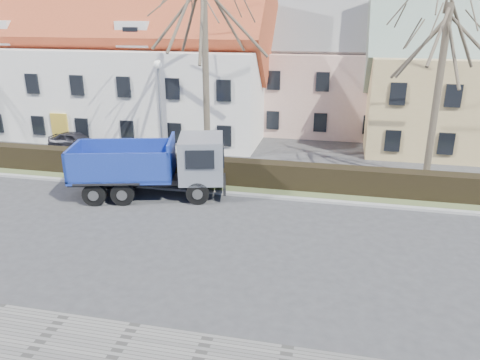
% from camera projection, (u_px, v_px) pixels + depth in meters
% --- Properties ---
extents(ground, '(120.00, 120.00, 0.00)m').
position_uv_depth(ground, '(197.00, 235.00, 19.11)').
color(ground, '#363638').
extents(curb_far, '(80.00, 0.30, 0.12)m').
position_uv_depth(curb_far, '(225.00, 193.00, 23.31)').
color(curb_far, '#9B9B99').
rests_on(curb_far, ground).
extents(grass_strip, '(80.00, 3.00, 0.10)m').
position_uv_depth(grass_strip, '(232.00, 182.00, 24.78)').
color(grass_strip, '#4E5D34').
rests_on(grass_strip, ground).
extents(hedge, '(60.00, 0.90, 1.30)m').
position_uv_depth(hedge, '(231.00, 173.00, 24.39)').
color(hedge, black).
rests_on(hedge, ground).
extents(building_white, '(26.80, 10.80, 9.50)m').
position_uv_depth(building_white, '(92.00, 66.00, 34.80)').
color(building_white, white).
rests_on(building_white, ground).
extents(building_pink, '(10.80, 8.80, 8.00)m').
position_uv_depth(building_pink, '(325.00, 76.00, 35.29)').
color(building_pink, beige).
rests_on(building_pink, ground).
extents(tree_1, '(9.20, 9.20, 12.65)m').
position_uv_depth(tree_1, '(205.00, 56.00, 25.16)').
color(tree_1, '#4F4537').
rests_on(tree_1, ground).
extents(tree_2, '(8.00, 8.00, 11.00)m').
position_uv_depth(tree_2, '(440.00, 78.00, 23.01)').
color(tree_2, '#4F4537').
rests_on(tree_2, ground).
extents(dump_truck, '(8.14, 4.68, 3.07)m').
position_uv_depth(dump_truck, '(144.00, 166.00, 22.64)').
color(dump_truck, navy).
rests_on(dump_truck, ground).
extents(streetlight, '(0.49, 0.49, 6.30)m').
position_uv_depth(streetlight, '(161.00, 118.00, 25.30)').
color(streetlight, '#929498').
rests_on(streetlight, ground).
extents(cart_frame, '(0.90, 0.70, 0.73)m').
position_uv_depth(cart_frame, '(87.00, 180.00, 24.15)').
color(cart_frame, silver).
rests_on(cart_frame, ground).
extents(parked_car_a, '(3.60, 1.68, 1.19)m').
position_uv_depth(parked_car_a, '(75.00, 141.00, 30.66)').
color(parked_car_a, '#24232A').
rests_on(parked_car_a, ground).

